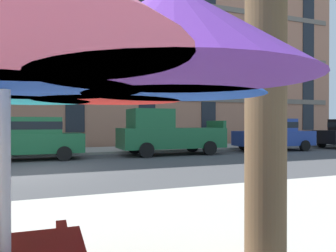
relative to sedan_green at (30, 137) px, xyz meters
name	(u,v)px	position (x,y,z in m)	size (l,w,h in m)	color
ground_plane	(31,172)	(0.13, -3.70, -0.95)	(120.00, 120.00, 0.00)	#424244
sidewalk_far	(34,152)	(0.13, 3.10, -0.89)	(56.00, 3.60, 0.12)	#9E998E
apartment_building	(35,35)	(0.13, 11.29, 7.05)	(44.62, 12.08, 16.00)	#A87056
sedan_green	(30,137)	(0.00, 0.00, 0.00)	(4.40, 1.98, 1.78)	#195933
pickup_green	(167,134)	(6.12, 0.00, 0.08)	(5.10, 2.12, 2.20)	#195933
sedan_blue	(273,134)	(12.45, 0.00, 0.00)	(4.40, 1.98, 1.78)	navy
patio_umbrella	(5,51)	(0.17, -12.70, 0.98)	(3.26, 3.26, 2.21)	silver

